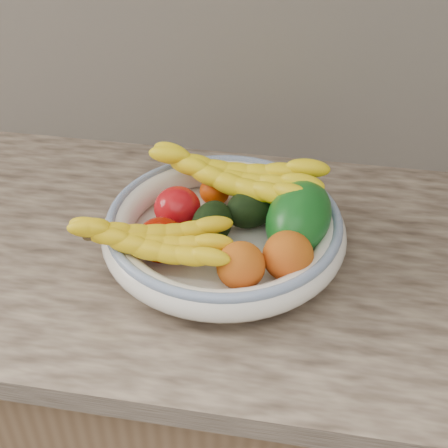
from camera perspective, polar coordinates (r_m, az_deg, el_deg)
kitchen_counter at (r=1.37m, az=0.19°, el=-16.07°), size 2.44×0.66×1.40m
fruit_bowl at (r=1.00m, az=-0.00°, el=-0.52°), size 0.39×0.39×0.08m
clementine_back_left at (r=1.08m, az=-0.84°, el=3.03°), size 0.05×0.05×0.05m
clementine_back_right at (r=1.07m, az=2.59°, el=2.81°), size 0.05×0.05×0.05m
tomato_left at (r=1.02m, az=-4.29°, el=1.49°), size 0.10×0.10×0.07m
tomato_near_left at (r=0.96m, az=-5.79°, el=-1.46°), size 0.10×0.10×0.07m
avocado_center at (r=0.99m, az=-1.12°, el=0.07°), size 0.07×0.10×0.06m
avocado_right at (r=1.02m, az=2.59°, el=1.52°), size 0.11×0.11×0.07m
green_mango at (r=0.98m, az=6.85°, el=0.55°), size 0.15×0.17×0.13m
peach_front at (r=0.90m, az=1.54°, el=-3.83°), size 0.08×0.08×0.07m
peach_right at (r=0.92m, az=5.87°, el=-2.91°), size 0.09×0.09×0.08m
banana_bunch_back at (r=1.04m, az=0.89°, el=4.01°), size 0.34×0.18×0.09m
banana_bunch_front at (r=0.92m, az=-6.69°, el=-1.84°), size 0.27×0.13×0.07m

